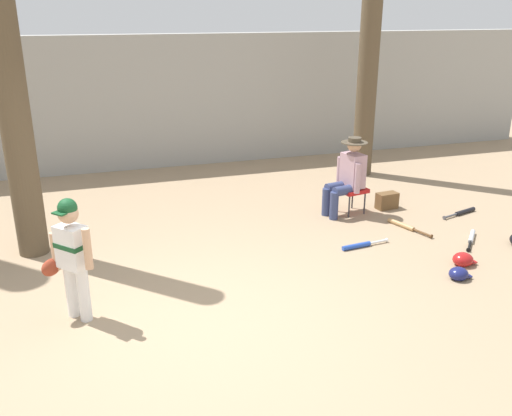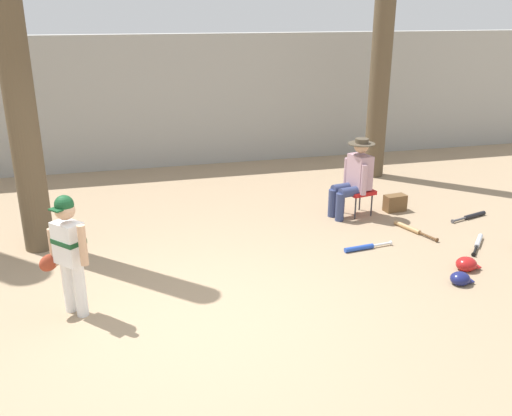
% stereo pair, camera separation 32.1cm
% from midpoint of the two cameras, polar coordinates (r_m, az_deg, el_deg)
% --- Properties ---
extents(ground_plane, '(60.00, 60.00, 0.00)m').
position_cam_midpoint_polar(ground_plane, '(5.80, -7.40, -11.65)').
color(ground_plane, '#9E8466').
extents(concrete_back_wall, '(18.00, 0.36, 2.57)m').
position_cam_midpoint_polar(concrete_back_wall, '(11.20, -13.61, 10.44)').
color(concrete_back_wall, '#9E9E99').
rests_on(concrete_back_wall, ground).
extents(tree_near_player, '(0.51, 0.51, 4.89)m').
position_cam_midpoint_polar(tree_near_player, '(7.35, -25.25, 11.67)').
color(tree_near_player, brown).
rests_on(tree_near_player, ground).
extents(tree_behind_spectator, '(0.57, 0.57, 5.00)m').
position_cam_midpoint_polar(tree_behind_spectator, '(10.51, 10.67, 15.13)').
color(tree_behind_spectator, brown).
rests_on(tree_behind_spectator, ground).
extents(young_ballplayer, '(0.55, 0.47, 1.31)m').
position_cam_midpoint_polar(young_ballplayer, '(5.85, -20.04, -4.30)').
color(young_ballplayer, white).
rests_on(young_ballplayer, ground).
extents(folding_stool, '(0.47, 0.47, 0.41)m').
position_cam_midpoint_polar(folding_stool, '(8.65, 8.78, 1.79)').
color(folding_stool, red).
rests_on(folding_stool, ground).
extents(seated_spectator, '(0.68, 0.54, 1.20)m').
position_cam_midpoint_polar(seated_spectator, '(8.51, 8.35, 3.46)').
color(seated_spectator, navy).
rests_on(seated_spectator, ground).
extents(handbag_beside_stool, '(0.36, 0.21, 0.26)m').
position_cam_midpoint_polar(handbag_beside_stool, '(9.02, 12.37, 0.73)').
color(handbag_beside_stool, brown).
rests_on(handbag_beside_stool, ground).
extents(bat_blue_youth, '(0.71, 0.14, 0.07)m').
position_cam_midpoint_polar(bat_blue_youth, '(7.51, 9.48, -3.82)').
color(bat_blue_youth, '#2347AD').
rests_on(bat_blue_youth, ground).
extents(bat_aluminum_silver, '(0.53, 0.57, 0.07)m').
position_cam_midpoint_polar(bat_aluminum_silver, '(8.14, 20.28, -2.94)').
color(bat_aluminum_silver, '#B7BCC6').
rests_on(bat_aluminum_silver, ground).
extents(bat_wood_tan, '(0.29, 0.77, 0.07)m').
position_cam_midpoint_polar(bat_wood_tan, '(8.30, 13.99, -1.80)').
color(bat_wood_tan, tan).
rests_on(bat_wood_tan, ground).
extents(bat_black_composite, '(0.71, 0.26, 0.07)m').
position_cam_midpoint_polar(bat_black_composite, '(9.12, 19.61, -0.41)').
color(bat_black_composite, black).
rests_on(bat_black_composite, ground).
extents(batting_helmet_red, '(0.30, 0.23, 0.17)m').
position_cam_midpoint_polar(batting_helmet_red, '(7.32, 19.40, -5.04)').
color(batting_helmet_red, '#A81919').
rests_on(batting_helmet_red, ground).
extents(batting_helmet_navy, '(0.28, 0.21, 0.16)m').
position_cam_midpoint_polar(batting_helmet_navy, '(6.94, 18.93, -6.46)').
color(batting_helmet_navy, navy).
rests_on(batting_helmet_navy, ground).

